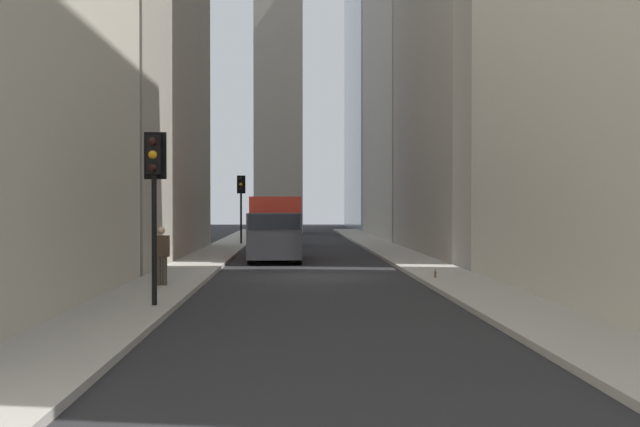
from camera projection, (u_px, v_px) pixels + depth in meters
ground_plane at (312, 277)px, 24.03m from camera, size 135.00×135.00×0.00m
sidewalk_right at (180, 275)px, 23.85m from camera, size 90.00×2.20×0.14m
sidewalk_left at (442, 274)px, 24.21m from camera, size 90.00×2.20×0.14m
building_left_far at (441, 33)px, 53.03m from camera, size 18.18×10.50×31.04m
building_right_midfar at (77, 13)px, 32.31m from camera, size 19.18×10.50×22.67m
delivery_truck at (276, 228)px, 31.40m from camera, size 6.46×2.25×2.84m
hatchback_grey at (281, 234)px, 43.67m from camera, size 4.30×1.78×1.42m
traffic_light_foreground at (154, 178)px, 16.21m from camera, size 0.43×0.52×4.03m
traffic_light_midblock at (241, 193)px, 42.62m from camera, size 0.43×0.52×4.16m
pedestrian at (161, 253)px, 20.28m from camera, size 0.26×0.44×1.70m
discarded_bottle at (435, 274)px, 22.42m from camera, size 0.07×0.07×0.27m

